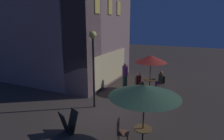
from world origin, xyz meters
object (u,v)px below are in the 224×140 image
object	(u,v)px
cafe_table_0	(150,82)
patio_umbrella_0	(151,59)
menu_sandwich_board	(69,122)
cafe_chair_2	(121,130)
cafe_chair_1	(162,81)
patron_seated_1	(160,79)
patron_standing_2	(125,76)
cafe_chair_0	(137,83)
street_lamp_near_corner	(93,52)
patron_seated_0	(140,81)
patio_umbrella_1	(145,91)
cafe_table_1	(143,134)

from	to	relation	value
cafe_table_0	patio_umbrella_0	world-z (taller)	patio_umbrella_0
menu_sandwich_board	cafe_chair_2	bearing A→B (deg)	-59.27
cafe_chair_1	patron_seated_1	distance (m)	0.20
cafe_chair_1	cafe_chair_2	size ratio (longest dim) A/B	1.01
menu_sandwich_board	patron_standing_2	world-z (taller)	patron_standing_2
cafe_chair_0	patron_seated_1	world-z (taller)	patron_seated_1
street_lamp_near_corner	cafe_chair_2	distance (m)	4.20
cafe_chair_1	cafe_chair_2	bearing A→B (deg)	53.91
cafe_chair_0	patron_standing_2	xyz separation A→B (m)	(0.03, 0.86, 0.35)
patio_umbrella_0	patron_seated_0	world-z (taller)	patio_umbrella_0
patio_umbrella_1	patio_umbrella_0	bearing A→B (deg)	12.29
cafe_table_1	patron_seated_0	world-z (taller)	patron_seated_0
menu_sandwich_board	cafe_table_1	size ratio (longest dim) A/B	1.26
cafe_table_0	patio_umbrella_1	distance (m)	6.29
street_lamp_near_corner	cafe_table_1	world-z (taller)	street_lamp_near_corner
patio_umbrella_0	cafe_chair_1	size ratio (longest dim) A/B	2.43
cafe_table_1	patron_seated_1	world-z (taller)	patron_seated_1
street_lamp_near_corner	patron_standing_2	xyz separation A→B (m)	(3.39, -0.38, -2.05)
cafe_chair_0	cafe_chair_1	bearing A→B (deg)	2.76
cafe_chair_1	patron_standing_2	distance (m)	2.45
cafe_chair_0	patron_seated_0	distance (m)	0.21
patron_seated_0	patron_standing_2	xyz separation A→B (m)	(-0.05, 0.99, 0.20)
cafe_chair_0	patio_umbrella_1	bearing A→B (deg)	-99.31
patio_umbrella_1	patron_standing_2	xyz separation A→B (m)	(5.58, 2.88, -1.22)
menu_sandwich_board	patron_standing_2	size ratio (longest dim) A/B	0.51
patron_standing_2	patio_umbrella_1	bearing A→B (deg)	24.01
cafe_table_1	patio_umbrella_1	distance (m)	1.61
cafe_chair_1	patron_seated_0	distance (m)	1.52
cafe_chair_0	patio_umbrella_0	bearing A→B (deg)	0.00
cafe_chair_0	patron_seated_1	size ratio (longest dim) A/B	0.70
menu_sandwich_board	cafe_chair_1	world-z (taller)	cafe_chair_1
cafe_table_0	patron_seated_0	size ratio (longest dim) A/B	0.64
cafe_table_1	patron_seated_0	distance (m)	5.93
patio_umbrella_1	patron_standing_2	size ratio (longest dim) A/B	1.39
cafe_table_1	patio_umbrella_0	size ratio (longest dim) A/B	0.31
cafe_table_1	cafe_chair_1	bearing A→B (deg)	5.37
patio_umbrella_0	patio_umbrella_1	distance (m)	6.09
patron_seated_1	cafe_table_0	bearing A→B (deg)	0.00
cafe_table_1	patio_umbrella_1	world-z (taller)	patio_umbrella_1
patio_umbrella_1	patron_standing_2	world-z (taller)	patio_umbrella_1
patio_umbrella_1	patron_seated_1	world-z (taller)	patio_umbrella_1
patio_umbrella_0	cafe_chair_2	distance (m)	6.37
patio_umbrella_0	patio_umbrella_1	size ratio (longest dim) A/B	0.95
menu_sandwich_board	patio_umbrella_0	world-z (taller)	patio_umbrella_0
patron_seated_0	patron_standing_2	bearing A→B (deg)	153.40
patron_seated_1	patron_standing_2	bearing A→B (deg)	-14.99
cafe_chair_0	patron_seated_0	bearing A→B (deg)	0.00
cafe_chair_1	patron_standing_2	xyz separation A→B (m)	(-0.86, 2.27, 0.31)
cafe_table_0	patron_seated_1	bearing A→B (deg)	-55.28
menu_sandwich_board	patron_standing_2	xyz separation A→B (m)	(5.96, -0.06, 0.42)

